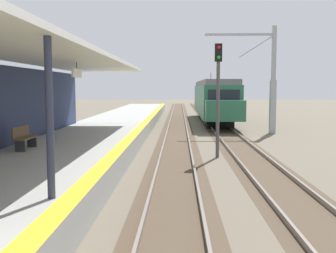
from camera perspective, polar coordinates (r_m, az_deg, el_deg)
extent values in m
cube|color=#999993|center=(19.91, -11.64, -2.72)|extent=(5.00, 80.00, 0.90)
cube|color=yellow|center=(19.46, -5.19, -1.47)|extent=(0.50, 80.00, 0.01)
cube|color=silver|center=(15.75, -15.76, 9.30)|extent=(4.40, 24.00, 0.16)
cylinder|color=#2D334C|center=(8.90, -15.99, -1.82)|extent=(0.16, 0.16, 4.27)
cube|color=white|center=(17.54, -12.51, 7.22)|extent=(0.08, 1.40, 0.36)
cylinder|color=#333333|center=(17.55, -12.53, 8.25)|extent=(0.03, 0.03, 0.27)
cube|color=#4C3D2D|center=(23.41, 1.21, -2.51)|extent=(2.34, 120.00, 0.01)
cube|color=slate|center=(23.41, -0.55, -2.31)|extent=(0.08, 120.00, 0.15)
cube|color=slate|center=(23.41, 2.98, -2.32)|extent=(0.08, 120.00, 0.15)
cube|color=#4C3D2D|center=(23.64, 9.49, -2.51)|extent=(2.34, 120.00, 0.01)
cube|color=slate|center=(23.54, 7.76, -2.32)|extent=(0.08, 120.00, 0.15)
cube|color=slate|center=(23.74, 11.22, -2.31)|extent=(0.08, 120.00, 0.15)
cube|color=#286647|center=(39.38, 6.31, 3.68)|extent=(2.90, 18.00, 2.70)
cube|color=slate|center=(39.36, 6.34, 5.97)|extent=(2.67, 18.00, 0.44)
cube|color=black|center=(30.39, 7.73, 3.93)|extent=(2.32, 0.06, 1.21)
cube|color=#286647|center=(29.65, 7.88, 2.20)|extent=(2.78, 1.60, 1.49)
cube|color=black|center=(39.52, 8.43, 4.25)|extent=(0.04, 15.84, 0.86)
cylinder|color=#333333|center=(42.96, 5.94, 6.81)|extent=(0.06, 0.06, 0.90)
cube|color=black|center=(33.66, 7.11, 0.47)|extent=(2.17, 2.20, 0.72)
cube|color=black|center=(45.28, 5.68, 1.74)|extent=(2.17, 2.20, 0.72)
cylinder|color=#4C4C4C|center=(19.00, 6.90, 2.27)|extent=(0.16, 0.16, 4.40)
cube|color=black|center=(19.04, 6.99, 10.11)|extent=(0.32, 0.24, 0.80)
sphere|color=red|center=(18.92, 7.04, 10.81)|extent=(0.16, 0.16, 0.16)
sphere|color=green|center=(18.88, 7.02, 9.48)|extent=(0.16, 0.16, 0.16)
cube|color=#9EA3A8|center=(29.95, 14.28, 2.65)|extent=(0.40, 0.40, 3.75)
cube|color=#9EA3A8|center=(30.02, 14.45, 9.82)|extent=(0.28, 0.28, 3.75)
cube|color=#9EA3A8|center=(29.71, 9.88, 12.42)|extent=(4.80, 0.16, 0.16)
cylinder|color=#9EA3A8|center=(29.82, 12.18, 10.81)|extent=(2.47, 0.07, 1.60)
cube|color=brown|center=(16.40, -19.04, -1.49)|extent=(0.44, 1.60, 0.06)
cube|color=brown|center=(16.45, -19.72, -0.65)|extent=(0.06, 1.60, 0.40)
cube|color=#333333|center=(15.87, -19.77, -2.53)|extent=(0.36, 0.08, 0.44)
cube|color=#333333|center=(16.98, -18.31, -1.99)|extent=(0.36, 0.08, 0.44)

